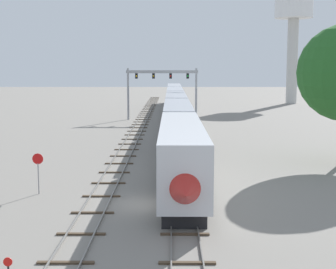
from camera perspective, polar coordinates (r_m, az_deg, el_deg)
The scene contains 7 objects.
ground_plane at distance 33.28m, azimuth -1.86°, elevation -7.84°, with size 400.00×400.00×0.00m, color gray.
track_main at distance 92.49m, azimuth 0.80°, elevation 2.08°, with size 2.60×200.00×0.16m.
track_near at distance 72.76m, azimuth -3.41°, elevation 0.59°, with size 2.60×160.00×0.16m.
passenger_train at distance 78.24m, azimuth 0.88°, elevation 2.96°, with size 3.04×104.50×4.80m.
signal_gantry at distance 86.38m, azimuth -0.67°, elevation 5.85°, with size 12.10×0.49×8.67m.
water_tower at distance 129.45m, azimuth 13.84°, elevation 12.64°, with size 9.25×9.25×26.84m.
stop_sign at distance 36.74m, azimuth -14.30°, elevation -3.61°, with size 0.76×0.08×2.88m.
Camera 1 is at (1.26, -32.07, 8.80)m, focal length 54.64 mm.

